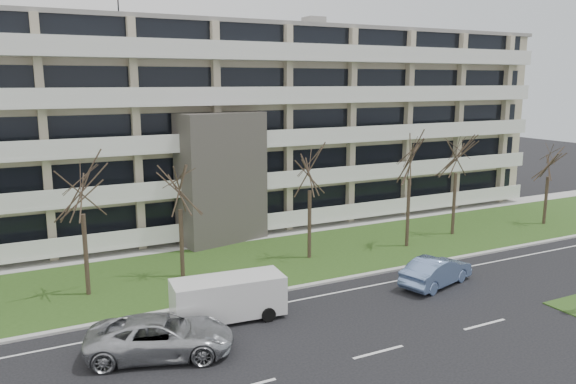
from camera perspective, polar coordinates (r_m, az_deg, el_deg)
ground at (r=24.55m, az=9.17°, el=-15.77°), size 160.00×160.00×0.00m
grass_verge at (r=35.04m, az=-3.46°, el=-7.19°), size 90.00×10.00×0.06m
curb at (r=30.77m, az=0.29°, el=-9.78°), size 90.00×0.35×0.12m
sidewalk at (r=39.93m, az=-6.62°, el=-4.92°), size 90.00×2.00×0.08m
lane_edge_line at (r=29.55m, az=1.64°, el=-10.80°), size 90.00×0.12×0.01m
apartment_building at (r=44.97m, az=-9.88°, el=6.63°), size 60.50×15.10×18.75m
silver_pickup at (r=24.25m, az=-12.79°, el=-14.11°), size 6.49×4.48×1.65m
blue_sedan at (r=32.24m, az=14.83°, el=-7.78°), size 5.12×2.97×1.59m
white_van at (r=26.96m, az=-5.94°, el=-10.30°), size 5.41×2.52×2.04m
tree_2 at (r=30.25m, az=-20.33°, el=1.02°), size 3.92×3.92×7.83m
tree_3 at (r=31.81m, az=-10.98°, el=0.94°), size 3.55×3.55×7.11m
tree_4 at (r=34.58m, az=2.24°, el=2.91°), size 3.92×3.92×7.83m
tree_5 at (r=37.92m, az=12.35°, el=4.10°), size 4.21×4.21×8.43m
tree_6 at (r=41.85m, az=16.81°, el=4.24°), size 4.08×4.08×8.16m
tree_7 at (r=47.67m, az=25.04°, el=3.17°), size 3.40×3.40×6.80m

